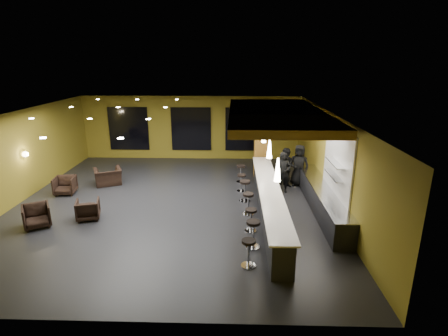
{
  "coord_description": "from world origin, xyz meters",
  "views": [
    {
      "loc": [
        2.39,
        -12.61,
        5.38
      ],
      "look_at": [
        2.0,
        0.5,
        1.3
      ],
      "focal_mm": 28.0,
      "sensor_mm": 36.0,
      "label": 1
    }
  ],
  "objects_px": {
    "bar_counter": "(269,202)",
    "bar_stool_5": "(242,181)",
    "staff_c": "(299,165)",
    "bar_stool_3": "(248,201)",
    "armchair_a": "(37,216)",
    "armchair_d": "(108,177)",
    "bar_stool_2": "(251,217)",
    "armchair_b": "(88,209)",
    "prep_counter": "(321,199)",
    "staff_a": "(283,173)",
    "pendant_0": "(278,170)",
    "bar_stool_0": "(249,250)",
    "bar_stool_4": "(245,188)",
    "pendant_1": "(269,149)",
    "pendant_2": "(264,134)",
    "bar_stool_6": "(241,171)",
    "column": "(261,140)",
    "staff_b": "(287,168)",
    "armchair_c": "(65,185)",
    "bar_stool_1": "(253,231)"
  },
  "relations": [
    {
      "from": "bar_counter",
      "to": "bar_stool_5",
      "type": "bearing_deg",
      "value": 111.73
    },
    {
      "from": "staff_c",
      "to": "bar_stool_3",
      "type": "relative_size",
      "value": 2.26
    },
    {
      "from": "armchair_a",
      "to": "armchair_d",
      "type": "relative_size",
      "value": 0.74
    },
    {
      "from": "bar_stool_2",
      "to": "bar_stool_3",
      "type": "height_order",
      "value": "bar_stool_3"
    },
    {
      "from": "armchair_b",
      "to": "prep_counter",
      "type": "bearing_deg",
      "value": 170.22
    },
    {
      "from": "staff_a",
      "to": "bar_stool_5",
      "type": "xyz_separation_m",
      "value": [
        -1.74,
        0.03,
        -0.39
      ]
    },
    {
      "from": "staff_c",
      "to": "armchair_a",
      "type": "relative_size",
      "value": 2.19
    },
    {
      "from": "bar_stool_2",
      "to": "bar_stool_5",
      "type": "xyz_separation_m",
      "value": [
        -0.24,
        3.6,
        -0.01
      ]
    },
    {
      "from": "prep_counter",
      "to": "pendant_0",
      "type": "distance_m",
      "value": 3.73
    },
    {
      "from": "bar_stool_0",
      "to": "bar_stool_4",
      "type": "distance_m",
      "value": 4.55
    },
    {
      "from": "pendant_1",
      "to": "bar_stool_2",
      "type": "bearing_deg",
      "value": -111.45
    },
    {
      "from": "bar_stool_3",
      "to": "staff_c",
      "type": "bearing_deg",
      "value": 53.67
    },
    {
      "from": "pendant_2",
      "to": "staff_c",
      "type": "height_order",
      "value": "pendant_2"
    },
    {
      "from": "pendant_2",
      "to": "bar_stool_6",
      "type": "xyz_separation_m",
      "value": [
        -0.94,
        0.51,
        -1.83
      ]
    },
    {
      "from": "bar_stool_0",
      "to": "bar_stool_5",
      "type": "xyz_separation_m",
      "value": [
        -0.09,
        5.65,
        -0.02
      ]
    },
    {
      "from": "staff_a",
      "to": "armchair_a",
      "type": "height_order",
      "value": "staff_a"
    },
    {
      "from": "bar_stool_3",
      "to": "armchair_b",
      "type": "bearing_deg",
      "value": -174.93
    },
    {
      "from": "bar_stool_2",
      "to": "column",
      "type": "bearing_deg",
      "value": 83.26
    },
    {
      "from": "armchair_d",
      "to": "armchair_b",
      "type": "bearing_deg",
      "value": 73.88
    },
    {
      "from": "column",
      "to": "bar_stool_0",
      "type": "distance_m",
      "value": 8.05
    },
    {
      "from": "pendant_2",
      "to": "armchair_d",
      "type": "height_order",
      "value": "pendant_2"
    },
    {
      "from": "pendant_2",
      "to": "staff_b",
      "type": "height_order",
      "value": "pendant_2"
    },
    {
      "from": "pendant_0",
      "to": "pendant_1",
      "type": "bearing_deg",
      "value": 90.0
    },
    {
      "from": "column",
      "to": "pendant_2",
      "type": "distance_m",
      "value": 1.71
    },
    {
      "from": "column",
      "to": "staff_c",
      "type": "xyz_separation_m",
      "value": [
        1.6,
        -1.41,
        -0.82
      ]
    },
    {
      "from": "prep_counter",
      "to": "bar_stool_6",
      "type": "height_order",
      "value": "prep_counter"
    },
    {
      "from": "pendant_2",
      "to": "bar_stool_4",
      "type": "xyz_separation_m",
      "value": [
        -0.82,
        -1.75,
        -1.8
      ]
    },
    {
      "from": "column",
      "to": "bar_stool_2",
      "type": "xyz_separation_m",
      "value": [
        -0.69,
        -5.86,
        -1.25
      ]
    },
    {
      "from": "armchair_c",
      "to": "bar_stool_3",
      "type": "distance_m",
      "value": 7.77
    },
    {
      "from": "pendant_2",
      "to": "bar_stool_2",
      "type": "height_order",
      "value": "pendant_2"
    },
    {
      "from": "bar_stool_0",
      "to": "bar_stool_6",
      "type": "height_order",
      "value": "bar_stool_6"
    },
    {
      "from": "bar_counter",
      "to": "bar_stool_2",
      "type": "bearing_deg",
      "value": -118.74
    },
    {
      "from": "pendant_0",
      "to": "bar_stool_0",
      "type": "xyz_separation_m",
      "value": [
        -0.85,
        -1.31,
        -1.84
      ]
    },
    {
      "from": "armchair_b",
      "to": "staff_c",
      "type": "bearing_deg",
      "value": -171.75
    },
    {
      "from": "pendant_1",
      "to": "bar_stool_0",
      "type": "relative_size",
      "value": 0.88
    },
    {
      "from": "armchair_b",
      "to": "armchair_d",
      "type": "relative_size",
      "value": 0.68
    },
    {
      "from": "armchair_c",
      "to": "bar_stool_6",
      "type": "distance_m",
      "value": 7.54
    },
    {
      "from": "bar_stool_1",
      "to": "pendant_2",
      "type": "bearing_deg",
      "value": 82.74
    },
    {
      "from": "staff_a",
      "to": "armchair_b",
      "type": "bearing_deg",
      "value": -161.32
    },
    {
      "from": "pendant_0",
      "to": "bar_stool_1",
      "type": "xyz_separation_m",
      "value": [
        -0.67,
        -0.3,
        -1.8
      ]
    },
    {
      "from": "pendant_2",
      "to": "staff_b",
      "type": "distance_m",
      "value": 1.8
    },
    {
      "from": "column",
      "to": "pendant_2",
      "type": "relative_size",
      "value": 5.0
    },
    {
      "from": "bar_stool_2",
      "to": "pendant_2",
      "type": "bearing_deg",
      "value": 80.77
    },
    {
      "from": "bar_stool_4",
      "to": "column",
      "type": "bearing_deg",
      "value": 76.23
    },
    {
      "from": "prep_counter",
      "to": "pendant_1",
      "type": "bearing_deg",
      "value": 180.0
    },
    {
      "from": "bar_stool_0",
      "to": "bar_stool_2",
      "type": "distance_m",
      "value": 2.05
    },
    {
      "from": "staff_b",
      "to": "armchair_b",
      "type": "relative_size",
      "value": 2.24
    },
    {
      "from": "armchair_d",
      "to": "bar_stool_2",
      "type": "xyz_separation_m",
      "value": [
        6.21,
        -4.3,
        0.13
      ]
    },
    {
      "from": "staff_a",
      "to": "bar_stool_1",
      "type": "xyz_separation_m",
      "value": [
        -1.48,
        -4.61,
        -0.32
      ]
    },
    {
      "from": "armchair_c",
      "to": "pendant_1",
      "type": "bearing_deg",
      "value": -17.35
    }
  ]
}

